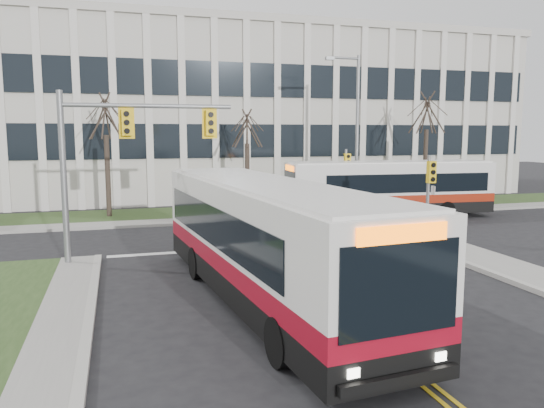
{
  "coord_description": "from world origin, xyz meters",
  "views": [
    {
      "loc": [
        -5.48,
        -12.66,
        4.74
      ],
      "look_at": [
        0.23,
        6.85,
        2.0
      ],
      "focal_mm": 35.0,
      "sensor_mm": 36.0,
      "label": 1
    }
  ],
  "objects_px": {
    "bus_main": "(266,244)",
    "bus_cross": "(390,190)",
    "streetlight": "(355,125)",
    "directory_sign": "(258,193)"
  },
  "relations": [
    {
      "from": "streetlight",
      "to": "directory_sign",
      "type": "distance_m",
      "value": 6.96
    },
    {
      "from": "streetlight",
      "to": "bus_main",
      "type": "relative_size",
      "value": 0.74
    },
    {
      "from": "bus_main",
      "to": "bus_cross",
      "type": "distance_m",
      "value": 16.62
    },
    {
      "from": "streetlight",
      "to": "bus_cross",
      "type": "distance_m",
      "value": 4.47
    },
    {
      "from": "directory_sign",
      "to": "bus_cross",
      "type": "relative_size",
      "value": 0.17
    },
    {
      "from": "bus_main",
      "to": "bus_cross",
      "type": "height_order",
      "value": "bus_main"
    },
    {
      "from": "directory_sign",
      "to": "bus_main",
      "type": "distance_m",
      "value": 16.79
    },
    {
      "from": "directory_sign",
      "to": "streetlight",
      "type": "bearing_deg",
      "value": -13.23
    },
    {
      "from": "bus_main",
      "to": "bus_cross",
      "type": "bearing_deg",
      "value": 44.12
    },
    {
      "from": "streetlight",
      "to": "bus_cross",
      "type": "bearing_deg",
      "value": -63.73
    }
  ]
}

